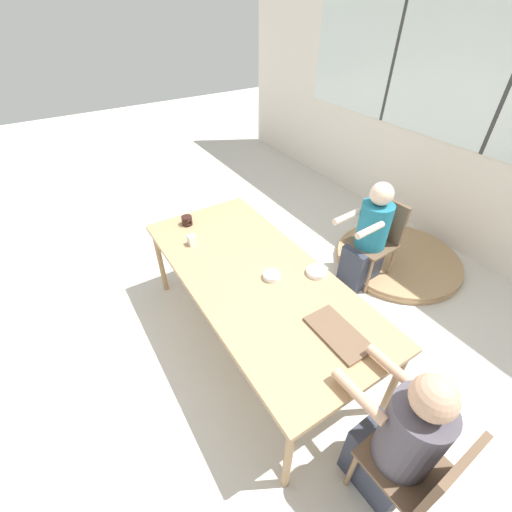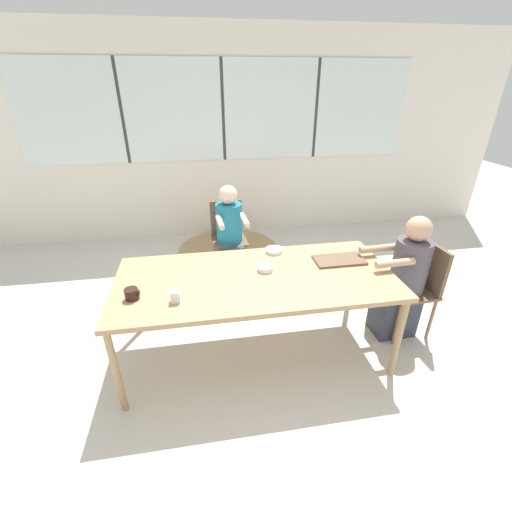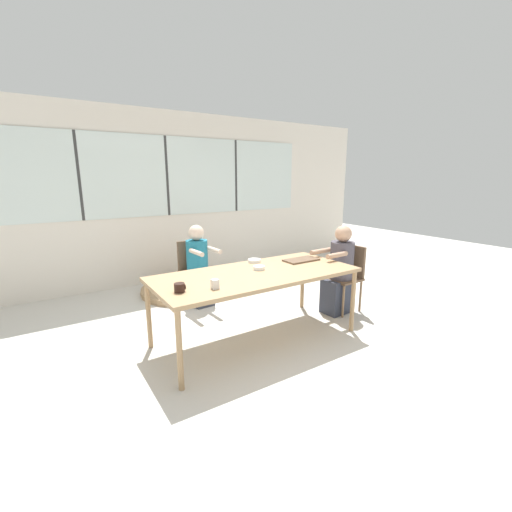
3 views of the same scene
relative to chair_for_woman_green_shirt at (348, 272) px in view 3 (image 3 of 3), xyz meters
The scene contains 13 objects.
ground_plane 1.59m from the chair_for_woman_green_shirt, behind, with size 16.00×16.00×0.00m, color beige.
wall_back_with_windows 3.18m from the chair_for_woman_green_shirt, 119.53° to the left, with size 8.40×0.08×2.80m.
dining_table 1.52m from the chair_for_woman_green_shirt, behind, with size 2.18×0.98×0.77m.
chair_for_woman_green_shirt is the anchor object (origin of this frame).
chair_for_man_blue_shirt 2.14m from the chair_for_woman_green_shirt, 138.00° to the left, with size 0.42×0.42×0.88m.
person_woman_green_shirt 0.16m from the chair_for_woman_green_shirt, behind, with size 0.58×0.35×1.16m.
person_man_blue_shirt 2.03m from the chair_for_woman_green_shirt, 141.26° to the left, with size 0.34×0.57×1.12m.
food_tray_dark 0.80m from the chair_for_woman_green_shirt, behind, with size 0.42×0.22×0.02m.
coffee_mug 2.44m from the chair_for_woman_green_shirt, behind, with size 0.10×0.09×0.08m.
milk_carton_small 2.15m from the chair_for_woman_green_shirt, behind, with size 0.06×0.06×0.09m.
bowl_white_shallow 1.44m from the chair_for_woman_green_shirt, behind, with size 0.13×0.13×0.04m.
bowl_cereal 1.34m from the chair_for_woman_green_shirt, 165.66° to the left, with size 0.15×0.15×0.03m.
folded_table_stack 2.47m from the chair_for_woman_green_shirt, 130.18° to the left, with size 1.35×1.35×0.09m.
Camera 3 is at (-1.91, -2.94, 1.77)m, focal length 24.00 mm.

